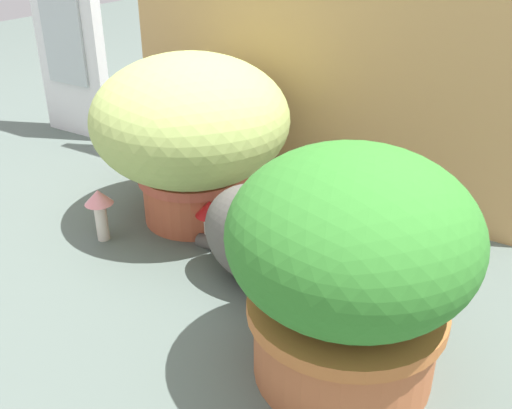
{
  "coord_description": "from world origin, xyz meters",
  "views": [
    {
      "loc": [
        0.73,
        -0.89,
        0.72
      ],
      "look_at": [
        0.17,
        0.0,
        0.18
      ],
      "focal_mm": 41.03,
      "sensor_mm": 36.0,
      "label": 1
    }
  ],
  "objects_px": {
    "grass_planter": "(191,129)",
    "mushroom_ornament_red": "(209,214)",
    "mushroom_ornament_pink": "(99,205)",
    "cat": "(267,233)",
    "leafy_planter": "(350,263)"
  },
  "relations": [
    {
      "from": "mushroom_ornament_red",
      "to": "grass_planter",
      "type": "bearing_deg",
      "value": 141.81
    },
    {
      "from": "grass_planter",
      "to": "mushroom_ornament_red",
      "type": "distance_m",
      "value": 0.21
    },
    {
      "from": "grass_planter",
      "to": "mushroom_ornament_pink",
      "type": "bearing_deg",
      "value": -119.76
    },
    {
      "from": "grass_planter",
      "to": "cat",
      "type": "height_order",
      "value": "grass_planter"
    },
    {
      "from": "cat",
      "to": "mushroom_ornament_red",
      "type": "xyz_separation_m",
      "value": [
        -0.2,
        0.07,
        -0.04
      ]
    },
    {
      "from": "mushroom_ornament_pink",
      "to": "grass_planter",
      "type": "bearing_deg",
      "value": 60.24
    },
    {
      "from": "grass_planter",
      "to": "cat",
      "type": "xyz_separation_m",
      "value": [
        0.31,
        -0.15,
        -0.12
      ]
    },
    {
      "from": "cat",
      "to": "mushroom_ornament_pink",
      "type": "xyz_separation_m",
      "value": [
        -0.43,
        -0.05,
        -0.03
      ]
    },
    {
      "from": "grass_planter",
      "to": "mushroom_ornament_pink",
      "type": "relative_size",
      "value": 3.63
    },
    {
      "from": "mushroom_ornament_red",
      "to": "mushroom_ornament_pink",
      "type": "relative_size",
      "value": 0.85
    },
    {
      "from": "grass_planter",
      "to": "leafy_planter",
      "type": "xyz_separation_m",
      "value": [
        0.55,
        -0.31,
        -0.02
      ]
    },
    {
      "from": "mushroom_ornament_pink",
      "to": "cat",
      "type": "bearing_deg",
      "value": 7.26
    },
    {
      "from": "mushroom_ornament_red",
      "to": "mushroom_ornament_pink",
      "type": "xyz_separation_m",
      "value": [
        -0.23,
        -0.12,
        0.01
      ]
    },
    {
      "from": "cat",
      "to": "mushroom_ornament_pink",
      "type": "height_order",
      "value": "cat"
    },
    {
      "from": "leafy_planter",
      "to": "mushroom_ornament_pink",
      "type": "xyz_separation_m",
      "value": [
        -0.67,
        0.1,
        -0.13
      ]
    }
  ]
}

